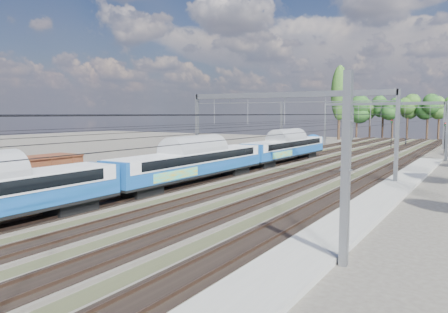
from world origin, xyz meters
The scene contains 10 objects.
ground centered at (0.00, 0.00, 0.00)m, with size 220.00×220.00×0.00m, color #47423A.
track_bed centered at (0.00, 45.00, 0.10)m, with size 21.00×130.00×0.34m.
platform centered at (12.00, 20.00, 0.15)m, with size 3.00×70.00×0.30m, color gray.
catenary centered at (0.33, 52.69, 6.40)m, with size 25.65×130.00×9.00m.
tree_belt centered at (4.56, 98.02, 8.09)m, with size 39.44×101.01×11.54m.
poplar centered at (-14.50, 98.00, 11.89)m, with size 4.40×4.40×19.04m.
emu_train centered at (-4.50, 19.07, 2.64)m, with size 3.07×64.91×4.49m.
worker centered at (3.92, 84.27, 0.78)m, with size 0.57×0.37×1.57m, color black.
signal_near centered at (2.81, 74.34, 3.54)m, with size 0.35×0.32×5.59m.
signal_far centered at (12.45, 68.67, 3.30)m, with size 0.37×0.35×5.21m.
Camera 1 is at (19.05, -13.63, 6.65)m, focal length 35.00 mm.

